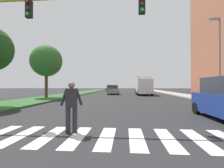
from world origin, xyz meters
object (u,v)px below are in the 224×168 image
Objects in this scene: tree_far at (46,61)px; sedan_far_horizon at (114,88)px; pedestrian_performer at (71,105)px; traffic_light_gantry at (29,25)px; sedan_distant at (110,88)px; street_lamp_right at (219,52)px; truck_box_delivery at (143,85)px; sedan_midblock at (113,90)px.

tree_far reaches higher than sedan_far_horizon.
traffic_light_gantry is at bearing 144.43° from pedestrian_performer.
pedestrian_performer is 39.20m from sedan_distant.
tree_far is at bearing 113.10° from traffic_light_gantry.
tree_far reaches higher than sedan_distant.
pedestrian_performer is at bearing -87.56° from sedan_far_horizon.
pedestrian_performer is (-10.10, -10.04, -3.66)m from street_lamp_right.
pedestrian_performer is (2.66, -1.91, -3.45)m from traffic_light_gantry.
street_lamp_right is at bearing -67.26° from truck_box_delivery.
truck_box_delivery is (7.11, -31.17, 0.83)m from sedan_far_horizon.
sedan_far_horizon is (5.43, 40.07, -3.73)m from tree_far.
sedan_distant is at bearing -90.31° from sedan_far_horizon.
street_lamp_right reaches higher than sedan_midblock.
sedan_far_horizon is (-12.40, 43.81, -3.79)m from street_lamp_right.
sedan_midblock is 0.97× the size of sedan_far_horizon.
street_lamp_right reaches higher than pedestrian_performer.
traffic_light_gantry is (5.06, -11.87, -0.15)m from tree_far.
sedan_midblock is 15.35m from sedan_distant.
sedan_distant is at bearing 113.22° from street_lamp_right.
pedestrian_performer is 23.19m from truck_box_delivery.
tree_far is 12.91m from traffic_light_gantry.
tree_far is 1.01× the size of truck_box_delivery.
truck_box_delivery is at bearing -77.16° from sedan_far_horizon.
truck_box_delivery reaches higher than sedan_distant.
pedestrian_performer is 0.27× the size of truck_box_delivery.
traffic_light_gantry is 15.14m from street_lamp_right.
street_lamp_right is 14.01m from truck_box_delivery.
truck_box_delivery is at bearing 70.21° from traffic_light_gantry.
tree_far is 1.39× the size of sedan_far_horizon.
traffic_light_gantry is 4.76m from pedestrian_performer.
sedan_distant is (-2.04, 15.21, 0.03)m from sedan_midblock.
sedan_distant is at bearing 97.64° from sedan_midblock.
traffic_light_gantry is 5.62× the size of pedestrian_performer.
tree_far is 40.61m from sedan_far_horizon.
street_lamp_right is 31.88m from sedan_distant.
pedestrian_performer is at bearing -60.71° from tree_far.
traffic_light_gantry is at bearing -147.49° from street_lamp_right.
pedestrian_performer is at bearing -135.17° from street_lamp_right.
tree_far reaches higher than traffic_light_gantry.
sedan_midblock is at bearing 90.81° from pedestrian_performer.
traffic_light_gantry is at bearing -96.03° from sedan_midblock.
pedestrian_performer is (7.73, -13.78, -3.60)m from tree_far.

